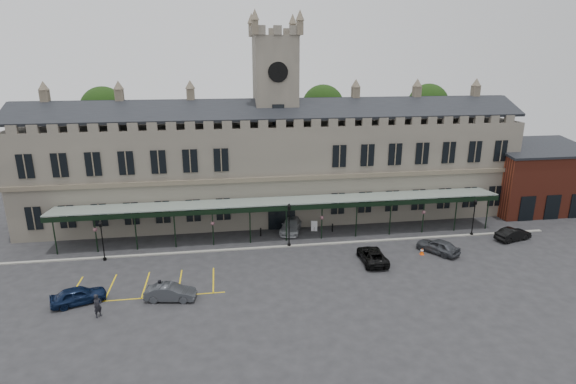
{
  "coord_description": "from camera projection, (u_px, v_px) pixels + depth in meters",
  "views": [
    {
      "loc": [
        -6.91,
        -38.68,
        19.38
      ],
      "look_at": [
        0.0,
        6.0,
        6.0
      ],
      "focal_mm": 28.0,
      "sensor_mm": 36.0,
      "label": 1
    }
  ],
  "objects": [
    {
      "name": "brick_annex",
      "position": [
        534.0,
        179.0,
        59.26
      ],
      "size": [
        12.4,
        8.36,
        9.23
      ],
      "color": "maroon",
      "rests_on": "ground"
    },
    {
      "name": "traffic_cone",
      "position": [
        422.0,
        251.0,
        46.31
      ],
      "size": [
        0.45,
        0.45,
        0.71
      ],
      "rotation": [
        0.0,
        0.0,
        0.23
      ],
      "color": "#FF4F08",
      "rests_on": "ground"
    },
    {
      "name": "ground",
      "position": [
        298.0,
        269.0,
        43.16
      ],
      "size": [
        140.0,
        140.0,
        0.0
      ],
      "primitive_type": "plane",
      "color": "#242426"
    },
    {
      "name": "tree_behind_mid",
      "position": [
        323.0,
        107.0,
        64.39
      ],
      "size": [
        6.0,
        6.0,
        16.0
      ],
      "color": "#332314",
      "rests_on": "ground"
    },
    {
      "name": "person_a",
      "position": [
        98.0,
        306.0,
        34.94
      ],
      "size": [
        0.8,
        0.84,
        1.93
      ],
      "primitive_type": "imported",
      "rotation": [
        0.0,
        0.0,
        0.9
      ],
      "color": "black",
      "rests_on": "ground"
    },
    {
      "name": "canopy",
      "position": [
        286.0,
        219.0,
        49.55
      ],
      "size": [
        50.0,
        4.1,
        4.3
      ],
      "color": "#8C9E93",
      "rests_on": "ground"
    },
    {
      "name": "car_left_b",
      "position": [
        170.0,
        292.0,
        37.48
      ],
      "size": [
        4.37,
        2.11,
        1.38
      ],
      "primitive_type": "imported",
      "rotation": [
        0.0,
        0.0,
        1.41
      ],
      "color": "#383B40",
      "rests_on": "ground"
    },
    {
      "name": "lamp_post_mid",
      "position": [
        289.0,
        221.0,
        47.57
      ],
      "size": [
        0.47,
        0.47,
        4.93
      ],
      "color": "black",
      "rests_on": "ground"
    },
    {
      "name": "bollard_left",
      "position": [
        261.0,
        232.0,
        51.13
      ],
      "size": [
        0.17,
        0.17,
        0.97
      ],
      "primitive_type": "cylinder",
      "color": "black",
      "rests_on": "ground"
    },
    {
      "name": "tree_behind_left",
      "position": [
        104.0,
        111.0,
        59.99
      ],
      "size": [
        6.0,
        6.0,
        16.0
      ],
      "color": "#332314",
      "rests_on": "ground"
    },
    {
      "name": "car_left_a",
      "position": [
        78.0,
        295.0,
        36.94
      ],
      "size": [
        4.61,
        3.07,
        1.46
      ],
      "primitive_type": "imported",
      "rotation": [
        0.0,
        0.0,
        1.92
      ],
      "color": "#0B1834",
      "rests_on": "ground"
    },
    {
      "name": "bollard_right",
      "position": [
        332.0,
        228.0,
        52.48
      ],
      "size": [
        0.17,
        0.17,
        0.97
      ],
      "primitive_type": "cylinder",
      "color": "black",
      "rests_on": "ground"
    },
    {
      "name": "car_van",
      "position": [
        372.0,
        255.0,
        44.57
      ],
      "size": [
        2.47,
        5.01,
        1.37
      ],
      "primitive_type": "imported",
      "rotation": [
        0.0,
        0.0,
        3.1
      ],
      "color": "black",
      "rests_on": "ground"
    },
    {
      "name": "tree_behind_right",
      "position": [
        428.0,
        105.0,
        66.73
      ],
      "size": [
        6.0,
        6.0,
        16.0
      ],
      "color": "#332314",
      "rests_on": "ground"
    },
    {
      "name": "clock_tower",
      "position": [
        275.0,
        113.0,
        54.6
      ],
      "size": [
        5.6,
        5.6,
        24.8
      ],
      "color": "#5D574D",
      "rests_on": "ground"
    },
    {
      "name": "lamp_post_right",
      "position": [
        474.0,
        214.0,
        50.72
      ],
      "size": [
        0.42,
        0.42,
        4.4
      ],
      "color": "black",
      "rests_on": "ground"
    },
    {
      "name": "lamp_post_left",
      "position": [
        102.0,
        237.0,
        44.37
      ],
      "size": [
        0.4,
        0.4,
        4.21
      ],
      "color": "black",
      "rests_on": "ground"
    },
    {
      "name": "station_building",
      "position": [
        276.0,
        166.0,
        56.4
      ],
      "size": [
        60.0,
        10.36,
        17.3
      ],
      "color": "#5D574D",
      "rests_on": "ground"
    },
    {
      "name": "sign_board",
      "position": [
        314.0,
        226.0,
        52.57
      ],
      "size": [
        0.73,
        0.23,
        1.26
      ],
      "rotation": [
        0.0,
        0.0,
        -0.24
      ],
      "color": "black",
      "rests_on": "ground"
    },
    {
      "name": "car_taxi",
      "position": [
        291.0,
        225.0,
        52.57
      ],
      "size": [
        3.62,
        5.6,
        1.51
      ],
      "primitive_type": "imported",
      "rotation": [
        0.0,
        0.0,
        -0.31
      ],
      "color": "#A5A8AD",
      "rests_on": "ground"
    },
    {
      "name": "person_b",
      "position": [
        160.0,
        289.0,
        37.9
      ],
      "size": [
        0.9,
        0.78,
        1.59
      ],
      "primitive_type": "imported",
      "rotation": [
        0.0,
        0.0,
        3.39
      ],
      "color": "black",
      "rests_on": "ground"
    },
    {
      "name": "car_right_a",
      "position": [
        438.0,
        246.0,
        46.62
      ],
      "size": [
        3.95,
        4.68,
        1.51
      ],
      "primitive_type": "imported",
      "rotation": [
        0.0,
        0.0,
        3.73
      ],
      "color": "#383B40",
      "rests_on": "ground"
    },
    {
      "name": "car_right_b",
      "position": [
        513.0,
        234.0,
        49.95
      ],
      "size": [
        4.49,
        2.54,
        1.4
      ],
      "primitive_type": "imported",
      "rotation": [
        0.0,
        0.0,
        1.84
      ],
      "color": "black",
      "rests_on": "ground"
    },
    {
      "name": "parking_markings",
      "position": [
        145.0,
        288.0,
        39.69
      ],
      "size": [
        16.0,
        6.0,
        0.01
      ],
      "primitive_type": null,
      "color": "gold",
      "rests_on": "ground"
    },
    {
      "name": "kerb",
      "position": [
        289.0,
        246.0,
        48.36
      ],
      "size": [
        60.0,
        0.4,
        0.12
      ],
      "primitive_type": "cube",
      "color": "gray",
      "rests_on": "ground"
    }
  ]
}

